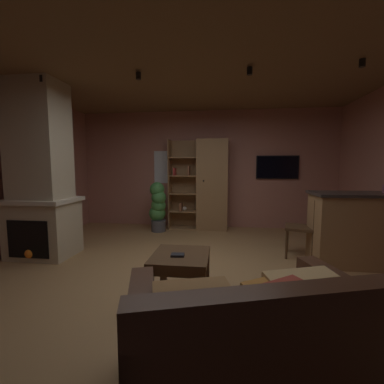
{
  "coord_description": "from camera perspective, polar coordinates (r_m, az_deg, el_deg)",
  "views": [
    {
      "loc": [
        0.44,
        -3.01,
        1.4
      ],
      "look_at": [
        0.0,
        0.4,
        1.05
      ],
      "focal_mm": 23.56,
      "sensor_mm": 36.0,
      "label": 1
    }
  ],
  "objects": [
    {
      "name": "leather_couch",
      "position": [
        1.82,
        13.76,
        -30.93
      ],
      "size": [
        1.64,
        1.24,
        0.84
      ],
      "color": "#4C2D1E",
      "rests_on": "ground"
    },
    {
      "name": "wall_back",
      "position": [
        5.87,
        3.04,
        5.09
      ],
      "size": [
        5.93,
        0.06,
        2.66
      ],
      "primitive_type": "cube",
      "color": "#AD7060",
      "rests_on": "ground"
    },
    {
      "name": "potted_floor_plant",
      "position": [
        5.48,
        -7.71,
        -3.17
      ],
      "size": [
        0.39,
        0.4,
        1.07
      ],
      "color": "#4C4C51",
      "rests_on": "ground"
    },
    {
      "name": "coffee_table",
      "position": [
        2.77,
        -2.62,
        -15.73
      ],
      "size": [
        0.59,
        0.63,
        0.48
      ],
      "color": "#4C331E",
      "rests_on": "ground"
    },
    {
      "name": "window_pane_back",
      "position": [
        5.96,
        -4.99,
        5.63
      ],
      "size": [
        0.76,
        0.01,
        0.75
      ],
      "primitive_type": "cube",
      "color": "white"
    },
    {
      "name": "track_light_spot_1",
      "position": [
        3.72,
        -12.03,
        24.31
      ],
      "size": [
        0.07,
        0.07,
        0.09
      ],
      "primitive_type": "cylinder",
      "color": "black"
    },
    {
      "name": "track_light_spot_2",
      "position": [
        3.56,
        12.92,
        25.13
      ],
      "size": [
        0.07,
        0.07,
        0.09
      ],
      "primitive_type": "cylinder",
      "color": "black"
    },
    {
      "name": "table_book_0",
      "position": [
        2.67,
        -3.28,
        -14.04
      ],
      "size": [
        0.14,
        0.1,
        0.02
      ],
      "primitive_type": "cube",
      "rotation": [
        0.0,
        0.0,
        0.08
      ],
      "color": "black",
      "rests_on": "coffee_table"
    },
    {
      "name": "floor",
      "position": [
        3.36,
        -0.92,
        -19.04
      ],
      "size": [
        5.81,
        5.62,
        0.02
      ],
      "primitive_type": "cube",
      "color": "#A37A4C",
      "rests_on": "ground"
    },
    {
      "name": "track_light_spot_3",
      "position": [
        3.81,
        34.12,
        23.03
      ],
      "size": [
        0.07,
        0.07,
        0.09
      ],
      "primitive_type": "cylinder",
      "color": "black"
    },
    {
      "name": "wall_mounted_tv",
      "position": [
        5.91,
        18.73,
        5.33
      ],
      "size": [
        0.91,
        0.06,
        0.51
      ],
      "color": "black"
    },
    {
      "name": "stone_fireplace",
      "position": [
        4.51,
        -31.06,
        2.41
      ],
      "size": [
        0.99,
        0.75,
        2.66
      ],
      "color": "#BCAD8E",
      "rests_on": "ground"
    },
    {
      "name": "bookshelf_cabinet",
      "position": [
        5.61,
        3.71,
        1.54
      ],
      "size": [
        1.3,
        0.41,
        1.99
      ],
      "color": "#997047",
      "rests_on": "ground"
    },
    {
      "name": "dining_chair",
      "position": [
        4.25,
        24.37,
        -6.54
      ],
      "size": [
        0.51,
        0.51,
        0.92
      ],
      "color": "#4C331E",
      "rests_on": "ground"
    },
    {
      "name": "ceiling",
      "position": [
        3.3,
        -1.0,
        28.4
      ],
      "size": [
        5.81,
        5.62,
        0.02
      ],
      "primitive_type": "cube",
      "color": "brown"
    },
    {
      "name": "kitchen_bar_counter",
      "position": [
        4.37,
        34.92,
        -6.89
      ],
      "size": [
        1.52,
        0.64,
        1.03
      ],
      "color": "#997047",
      "rests_on": "ground"
    },
    {
      "name": "track_light_spot_0",
      "position": [
        4.29,
        -30.79,
        21.11
      ],
      "size": [
        0.07,
        0.07,
        0.09
      ],
      "primitive_type": "cylinder",
      "color": "black"
    }
  ]
}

